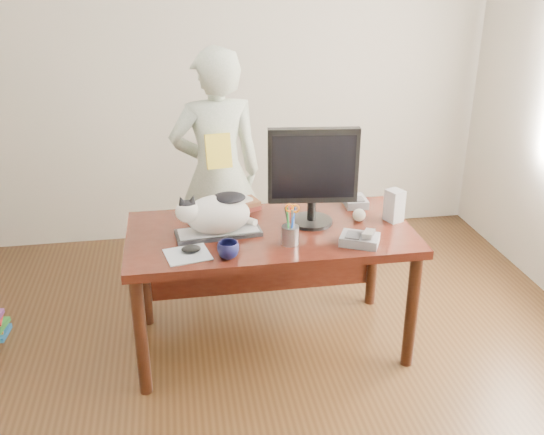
{
  "coord_description": "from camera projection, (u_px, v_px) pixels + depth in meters",
  "views": [
    {
      "loc": [
        -0.5,
        -2.45,
        2.18
      ],
      "look_at": [
        0.0,
        0.55,
        0.85
      ],
      "focal_mm": 40.0,
      "sensor_mm": 36.0,
      "label": 1
    }
  ],
  "objects": [
    {
      "name": "mouse",
      "position": [
        191.0,
        249.0,
        3.14
      ],
      "size": [
        0.11,
        0.08,
        0.04
      ],
      "rotation": [
        0.0,
        0.0,
        0.2
      ],
      "color": "black",
      "rests_on": "mousepad"
    },
    {
      "name": "person",
      "position": [
        217.0,
        174.0,
        4.01
      ],
      "size": [
        0.65,
        0.47,
        1.67
      ],
      "primitive_type": "imported",
      "rotation": [
        0.0,
        0.0,
        3.26
      ],
      "color": "silver",
      "rests_on": "ground"
    },
    {
      "name": "speaker",
      "position": [
        394.0,
        206.0,
        3.49
      ],
      "size": [
        0.11,
        0.12,
        0.19
      ],
      "rotation": [
        0.0,
        0.0,
        0.39
      ],
      "color": "#A2A2A5",
      "rests_on": "desk"
    },
    {
      "name": "coffee_mug",
      "position": [
        228.0,
        250.0,
        3.08
      ],
      "size": [
        0.14,
        0.14,
        0.09
      ],
      "primitive_type": "imported",
      "rotation": [
        0.0,
        0.0,
        0.27
      ],
      "color": "black",
      "rests_on": "desk"
    },
    {
      "name": "book_stack",
      "position": [
        241.0,
        205.0,
        3.66
      ],
      "size": [
        0.25,
        0.22,
        0.08
      ],
      "rotation": [
        0.0,
        0.0,
        0.4
      ],
      "color": "#4D1814",
      "rests_on": "desk"
    },
    {
      "name": "calculator",
      "position": [
        355.0,
        201.0,
        3.73
      ],
      "size": [
        0.14,
        0.18,
        0.05
      ],
      "rotation": [
        0.0,
        0.0,
        -0.05
      ],
      "color": "slate",
      "rests_on": "desk"
    },
    {
      "name": "room",
      "position": [
        293.0,
        162.0,
        2.62
      ],
      "size": [
        4.5,
        4.5,
        4.5
      ],
      "color": "black",
      "rests_on": "ground"
    },
    {
      "name": "baseball",
      "position": [
        359.0,
        215.0,
        3.51
      ],
      "size": [
        0.07,
        0.07,
        0.07
      ],
      "rotation": [
        0.0,
        0.0,
        -0.24
      ],
      "color": "silver",
      "rests_on": "desk"
    },
    {
      "name": "held_book",
      "position": [
        218.0,
        151.0,
        3.77
      ],
      "size": [
        0.17,
        0.11,
        0.22
      ],
      "rotation": [
        0.0,
        0.0,
        0.12
      ],
      "color": "yellow",
      "rests_on": "person"
    },
    {
      "name": "phone",
      "position": [
        361.0,
        239.0,
        3.23
      ],
      "size": [
        0.24,
        0.22,
        0.09
      ],
      "rotation": [
        0.0,
        0.0,
        -0.46
      ],
      "color": "slate",
      "rests_on": "desk"
    },
    {
      "name": "mousepad",
      "position": [
        188.0,
        254.0,
        3.12
      ],
      "size": [
        0.26,
        0.24,
        0.01
      ],
      "rotation": [
        0.0,
        0.0,
        0.2
      ],
      "color": "#AFB5BB",
      "rests_on": "desk"
    },
    {
      "name": "keyboard",
      "position": [
        218.0,
        232.0,
        3.34
      ],
      "size": [
        0.48,
        0.22,
        0.03
      ],
      "rotation": [
        0.0,
        0.0,
        0.1
      ],
      "color": "black",
      "rests_on": "desk"
    },
    {
      "name": "desk",
      "position": [
        268.0,
        248.0,
        3.53
      ],
      "size": [
        1.6,
        0.8,
        0.75
      ],
      "color": "black",
      "rests_on": "ground"
    },
    {
      "name": "cat",
      "position": [
        215.0,
        213.0,
        3.29
      ],
      "size": [
        0.46,
        0.27,
        0.26
      ],
      "rotation": [
        0.0,
        0.0,
        0.1
      ],
      "color": "silver",
      "rests_on": "keyboard"
    },
    {
      "name": "pen_cup",
      "position": [
        290.0,
        233.0,
        3.22
      ],
      "size": [
        0.12,
        0.12,
        0.23
      ],
      "rotation": [
        0.0,
        0.0,
        -0.34
      ],
      "color": "gray",
      "rests_on": "desk"
    },
    {
      "name": "monitor",
      "position": [
        313.0,
        172.0,
        3.35
      ],
      "size": [
        0.51,
        0.27,
        0.57
      ],
      "rotation": [
        0.0,
        0.0,
        -0.12
      ],
      "color": "black",
      "rests_on": "desk"
    }
  ]
}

